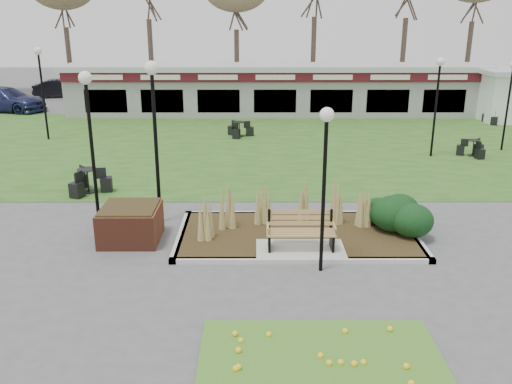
{
  "coord_description": "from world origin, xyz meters",
  "views": [
    {
      "loc": [
        -1.13,
        -12.24,
        5.69
      ],
      "look_at": [
        -1.11,
        2.0,
        1.01
      ],
      "focal_mm": 38.0,
      "sensor_mm": 36.0,
      "label": 1
    }
  ],
  "objects_px": {
    "lamp_post_mid_right": "(438,85)",
    "bistro_set_c": "(473,151)",
    "brick_planter": "(131,223)",
    "bistro_set_d": "(495,119)",
    "lamp_post_mid_left": "(89,115)",
    "bistro_set_a": "(239,131)",
    "lamp_post_far_left": "(41,73)",
    "lamp_post_near_right": "(325,155)",
    "park_bench": "(301,230)",
    "lamp_post_near_left": "(154,107)",
    "car_black": "(62,88)",
    "lamp_post_far_right": "(511,86)",
    "food_pavilion": "(274,89)",
    "car_silver": "(109,87)",
    "bistro_set_b": "(88,184)",
    "car_blue": "(6,99)"
  },
  "relations": [
    {
      "from": "park_bench",
      "to": "bistro_set_d",
      "type": "height_order",
      "value": "park_bench"
    },
    {
      "from": "lamp_post_far_right",
      "to": "lamp_post_far_left",
      "type": "bearing_deg",
      "value": 173.96
    },
    {
      "from": "lamp_post_near_right",
      "to": "bistro_set_c",
      "type": "relative_size",
      "value": 3.05
    },
    {
      "from": "bistro_set_c",
      "to": "car_black",
      "type": "bearing_deg",
      "value": 143.33
    },
    {
      "from": "lamp_post_near_left",
      "to": "lamp_post_mid_right",
      "type": "bearing_deg",
      "value": 36.53
    },
    {
      "from": "bistro_set_a",
      "to": "bistro_set_c",
      "type": "xyz_separation_m",
      "value": [
        9.91,
        -3.85,
        -0.01
      ]
    },
    {
      "from": "lamp_post_mid_left",
      "to": "bistro_set_a",
      "type": "xyz_separation_m",
      "value": [
        3.69,
        11.56,
        -2.87
      ]
    },
    {
      "from": "lamp_post_near_left",
      "to": "bistro_set_a",
      "type": "relative_size",
      "value": 3.5
    },
    {
      "from": "lamp_post_mid_right",
      "to": "lamp_post_far_left",
      "type": "xyz_separation_m",
      "value": [
        -17.25,
        3.25,
        0.16
      ]
    },
    {
      "from": "lamp_post_near_right",
      "to": "lamp_post_far_left",
      "type": "xyz_separation_m",
      "value": [
        -11.39,
        13.89,
        0.33
      ]
    },
    {
      "from": "bistro_set_a",
      "to": "car_silver",
      "type": "height_order",
      "value": "car_silver"
    },
    {
      "from": "car_silver",
      "to": "brick_planter",
      "type": "bearing_deg",
      "value": -147.3
    },
    {
      "from": "park_bench",
      "to": "car_black",
      "type": "relative_size",
      "value": 0.44
    },
    {
      "from": "lamp_post_near_right",
      "to": "car_silver",
      "type": "xyz_separation_m",
      "value": [
        -12.02,
        27.8,
        -2.08
      ]
    },
    {
      "from": "bistro_set_a",
      "to": "bistro_set_d",
      "type": "bearing_deg",
      "value": 13.36
    },
    {
      "from": "lamp_post_near_left",
      "to": "lamp_post_near_right",
      "type": "distance_m",
      "value": 5.32
    },
    {
      "from": "brick_planter",
      "to": "lamp_post_mid_left",
      "type": "relative_size",
      "value": 0.35
    },
    {
      "from": "brick_planter",
      "to": "lamp_post_mid_left",
      "type": "distance_m",
      "value": 3.12
    },
    {
      "from": "lamp_post_near_left",
      "to": "lamp_post_mid_right",
      "type": "distance_m",
      "value": 12.6
    },
    {
      "from": "food_pavilion",
      "to": "bistro_set_d",
      "type": "height_order",
      "value": "food_pavilion"
    },
    {
      "from": "brick_planter",
      "to": "bistro_set_b",
      "type": "relative_size",
      "value": 1.0
    },
    {
      "from": "lamp_post_mid_right",
      "to": "lamp_post_far_left",
      "type": "height_order",
      "value": "lamp_post_far_left"
    },
    {
      "from": "lamp_post_far_left",
      "to": "bistro_set_b",
      "type": "bearing_deg",
      "value": -62.07
    },
    {
      "from": "lamp_post_mid_right",
      "to": "bistro_set_c",
      "type": "relative_size",
      "value": 3.24
    },
    {
      "from": "lamp_post_mid_left",
      "to": "bistro_set_a",
      "type": "height_order",
      "value": "lamp_post_mid_left"
    },
    {
      "from": "car_silver",
      "to": "lamp_post_far_left",
      "type": "bearing_deg",
      "value": -160.22
    },
    {
      "from": "brick_planter",
      "to": "food_pavilion",
      "type": "height_order",
      "value": "food_pavilion"
    },
    {
      "from": "lamp_post_far_left",
      "to": "lamp_post_mid_left",
      "type": "bearing_deg",
      "value": -63.68
    },
    {
      "from": "lamp_post_mid_left",
      "to": "brick_planter",
      "type": "bearing_deg",
      "value": -44.34
    },
    {
      "from": "park_bench",
      "to": "lamp_post_near_left",
      "type": "distance_m",
      "value": 5.16
    },
    {
      "from": "lamp_post_near_left",
      "to": "bistro_set_b",
      "type": "xyz_separation_m",
      "value": [
        -2.84,
        2.66,
        -3.01
      ]
    },
    {
      "from": "bistro_set_a",
      "to": "park_bench",
      "type": "bearing_deg",
      "value": -82.0
    },
    {
      "from": "lamp_post_near_right",
      "to": "lamp_post_far_left",
      "type": "relative_size",
      "value": 0.89
    },
    {
      "from": "lamp_post_near_left",
      "to": "lamp_post_mid_left",
      "type": "bearing_deg",
      "value": -173.95
    },
    {
      "from": "lamp_post_mid_left",
      "to": "lamp_post_mid_right",
      "type": "height_order",
      "value": "lamp_post_mid_left"
    },
    {
      "from": "bistro_set_d",
      "to": "car_blue",
      "type": "xyz_separation_m",
      "value": [
        -28.37,
        4.0,
        0.47
      ]
    },
    {
      "from": "food_pavilion",
      "to": "lamp_post_near_right",
      "type": "height_order",
      "value": "lamp_post_near_right"
    },
    {
      "from": "park_bench",
      "to": "car_black",
      "type": "distance_m",
      "value": 30.67
    },
    {
      "from": "bistro_set_c",
      "to": "lamp_post_mid_right",
      "type": "bearing_deg",
      "value": -179.24
    },
    {
      "from": "brick_planter",
      "to": "bistro_set_d",
      "type": "xyz_separation_m",
      "value": [
        16.36,
        16.0,
        -0.21
      ]
    },
    {
      "from": "food_pavilion",
      "to": "lamp_post_near_left",
      "type": "height_order",
      "value": "lamp_post_near_left"
    },
    {
      "from": "lamp_post_mid_left",
      "to": "car_silver",
      "type": "xyz_separation_m",
      "value": [
        -6.04,
        24.85,
        -2.42
      ]
    },
    {
      "from": "park_bench",
      "to": "lamp_post_mid_left",
      "type": "distance_m",
      "value": 6.42
    },
    {
      "from": "park_bench",
      "to": "brick_planter",
      "type": "xyz_separation_m",
      "value": [
        -4.4,
        0.75,
        -0.11
      ]
    },
    {
      "from": "car_black",
      "to": "brick_planter",
      "type": "bearing_deg",
      "value": -167.91
    },
    {
      "from": "car_blue",
      "to": "lamp_post_mid_right",
      "type": "bearing_deg",
      "value": -100.93
    },
    {
      "from": "brick_planter",
      "to": "car_silver",
      "type": "distance_m",
      "value": 26.98
    },
    {
      "from": "bistro_set_d",
      "to": "lamp_post_mid_right",
      "type": "bearing_deg",
      "value": -128.5
    },
    {
      "from": "bistro_set_c",
      "to": "lamp_post_near_left",
      "type": "bearing_deg",
      "value": -147.66
    },
    {
      "from": "bistro_set_d",
      "to": "car_black",
      "type": "relative_size",
      "value": 0.36
    }
  ]
}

